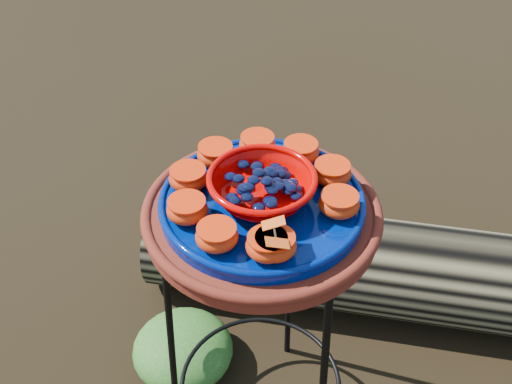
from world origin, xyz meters
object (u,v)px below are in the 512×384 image
(cobalt_plate, at_px, (262,204))
(plant_stand, at_px, (261,333))
(terracotta_saucer, at_px, (262,216))
(red_bowl, at_px, (262,188))
(driftwood_log, at_px, (409,271))

(cobalt_plate, bearing_deg, plant_stand, 0.00)
(plant_stand, xyz_separation_m, cobalt_plate, (0.00, 0.00, 0.40))
(plant_stand, relative_size, terracotta_saucer, 1.53)
(terracotta_saucer, bearing_deg, red_bowl, 0.00)
(cobalt_plate, height_order, red_bowl, red_bowl)
(plant_stand, bearing_deg, terracotta_saucer, 0.00)
(plant_stand, distance_m, driftwood_log, 0.62)
(red_bowl, bearing_deg, cobalt_plate, 0.00)
(driftwood_log, bearing_deg, plant_stand, -118.48)
(plant_stand, distance_m, cobalt_plate, 0.40)
(terracotta_saucer, distance_m, driftwood_log, 0.82)
(red_bowl, xyz_separation_m, driftwood_log, (0.28, 0.52, -0.64))
(cobalt_plate, xyz_separation_m, driftwood_log, (0.28, 0.52, -0.60))
(driftwood_log, bearing_deg, cobalt_plate, -118.48)
(terracotta_saucer, relative_size, cobalt_plate, 1.17)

